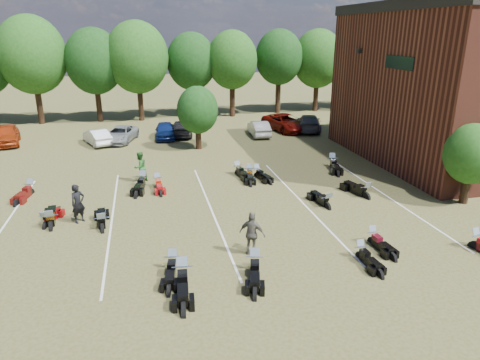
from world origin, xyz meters
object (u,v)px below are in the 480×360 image
object	(u,v)px
car_0	(6,135)
motorcycle_7	(46,227)
motorcycle_3	(255,271)
car_4	(165,130)
person_black	(78,204)
motorcycle_14	(31,194)
person_green	(140,167)
person_grey	(252,234)

from	to	relation	value
car_0	motorcycle_7	xyz separation A→B (m)	(6.21, -17.69, -0.80)
car_0	motorcycle_3	size ratio (longest dim) A/B	2.02
car_4	motorcycle_7	bearing A→B (deg)	-108.36
car_4	motorcycle_3	distance (m)	23.07
person_black	motorcycle_14	distance (m)	5.67
person_green	person_grey	bearing A→B (deg)	69.61
person_green	motorcycle_3	xyz separation A→B (m)	(4.21, -11.73, -0.95)
car_4	motorcycle_7	xyz separation A→B (m)	(-6.63, -16.93, -0.69)
car_0	car_4	world-z (taller)	car_0
car_0	motorcycle_7	world-z (taller)	car_0
motorcycle_3	motorcycle_7	distance (m)	10.57
person_black	person_green	size ratio (longest dim) A/B	1.01
person_black	person_grey	distance (m)	8.92
motorcycle_7	motorcycle_14	bearing A→B (deg)	-56.28
person_green	motorcycle_14	bearing A→B (deg)	-35.60
motorcycle_3	motorcycle_7	size ratio (longest dim) A/B	1.13
car_0	person_green	distance (m)	16.06
person_green	person_grey	distance (m)	11.32
motorcycle_3	motorcycle_14	world-z (taller)	motorcycle_3
car_0	person_green	xyz separation A→B (m)	(10.68, -11.99, 0.15)
car_4	motorcycle_14	bearing A→B (deg)	-121.57
person_green	car_0	bearing A→B (deg)	-91.77
car_0	motorcycle_3	world-z (taller)	car_0
person_grey	motorcycle_3	xyz separation A→B (m)	(-0.23, -1.31, -0.95)
car_4	person_green	world-z (taller)	person_green
car_4	motorcycle_3	world-z (taller)	car_4
car_4	person_green	distance (m)	11.44
car_4	person_black	distance (m)	17.42
car_0	person_grey	size ratio (longest dim) A/B	2.48
motorcycle_7	person_grey	bearing A→B (deg)	166.43
person_black	person_grey	size ratio (longest dim) A/B	1.01
person_grey	motorcycle_3	distance (m)	1.64
car_0	person_black	distance (m)	19.05
car_4	motorcycle_3	size ratio (longest dim) A/B	1.74
motorcycle_3	car_4	bearing A→B (deg)	109.59
person_grey	motorcycle_14	xyz separation A→B (m)	(-10.61, 9.57, -0.95)
person_grey	motorcycle_14	size ratio (longest dim) A/B	0.84
person_black	motorcycle_7	bearing A→B (deg)	152.57
person_black	person_green	bearing A→B (deg)	23.52
car_4	person_grey	world-z (taller)	person_grey
motorcycle_7	motorcycle_14	world-z (taller)	motorcycle_14
person_black	car_4	bearing A→B (deg)	35.00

